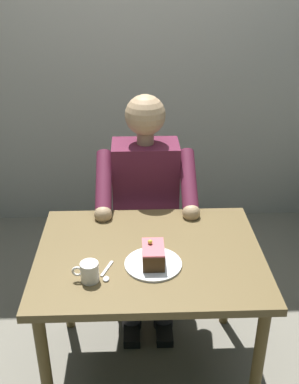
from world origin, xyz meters
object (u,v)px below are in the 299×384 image
Objects in this scene: coffee_cup at (89,271)px; dessert_spoon at (107,274)px; dining_table at (150,269)px; chair at (145,215)px; seated_person at (146,206)px; cake_slice at (153,255)px.

coffee_cup reaches higher than dessert_spoon.
dessert_spoon is (0.18, 0.15, 0.09)m from dining_table.
chair is 0.90m from dessert_spoon.
coffee_cup is at bearing 70.71° from seated_person.
chair reaches higher than dessert_spoon.
coffee_cup is at bearing 26.57° from dessert_spoon.
seated_person is 11.56× the size of coffee_cup.
seated_person reaches higher than dining_table.
seated_person reaches higher than cake_slice.
seated_person is (0.00, -0.53, 0.03)m from dining_table.
chair is 0.83m from cake_slice.
cake_slice is at bearing -160.18° from coffee_cup.
dessert_spoon is (0.18, 0.68, 0.06)m from seated_person.
dining_table is 0.53m from seated_person.
seated_person is at bearing -109.29° from coffee_cup.
coffee_cup is at bearing 19.82° from cake_slice.
dining_table is 0.71m from chair.
dining_table is 0.34m from coffee_cup.
chair is 0.72× the size of seated_person.
chair is 6.54× the size of cake_slice.
seated_person is at bearing -88.88° from cake_slice.
dining_table is at bearing -143.18° from coffee_cup.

